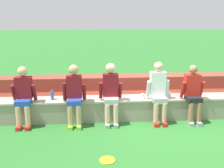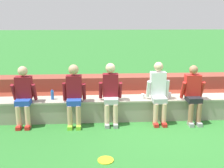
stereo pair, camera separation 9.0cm
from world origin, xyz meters
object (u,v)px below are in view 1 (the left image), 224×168
(person_center, at_px, (111,92))
(frisbee, at_px, (107,160))
(person_far_right, at_px, (193,93))
(water_bottle_near_left, at_px, (52,95))
(person_right_of_center, at_px, (158,91))
(plastic_cup_left_end, at_px, (143,96))
(person_left_of_center, at_px, (74,93))
(plastic_cup_middle, at_px, (169,95))
(person_far_left, at_px, (23,95))

(person_center, bearing_deg, frisbee, -96.16)
(person_far_right, height_order, water_bottle_near_left, person_far_right)
(person_right_of_center, distance_m, plastic_cup_left_end, 0.42)
(frisbee, bearing_deg, person_far_right, 38.12)
(water_bottle_near_left, bearing_deg, person_right_of_center, -5.43)
(person_left_of_center, height_order, plastic_cup_left_end, person_left_of_center)
(person_far_right, bearing_deg, person_right_of_center, 175.79)
(person_center, bearing_deg, plastic_cup_middle, 9.13)
(person_center, distance_m, person_far_right, 1.89)
(person_right_of_center, bearing_deg, water_bottle_near_left, 174.57)
(person_center, relative_size, person_right_of_center, 0.99)
(plastic_cup_left_end, height_order, plastic_cup_middle, plastic_cup_middle)
(plastic_cup_middle, bearing_deg, plastic_cup_left_end, -177.42)
(person_far_left, bearing_deg, person_center, 0.05)
(person_left_of_center, height_order, water_bottle_near_left, person_left_of_center)
(person_center, relative_size, water_bottle_near_left, 6.13)
(water_bottle_near_left, xyz_separation_m, frisbee, (1.16, -1.91, -0.62))
(person_left_of_center, bearing_deg, person_center, 3.44)
(plastic_cup_middle, distance_m, frisbee, 2.55)
(person_far_left, bearing_deg, frisbee, -43.67)
(person_far_left, height_order, plastic_cup_left_end, person_far_left)
(person_far_right, relative_size, water_bottle_near_left, 5.86)
(person_left_of_center, height_order, frisbee, person_left_of_center)
(person_far_left, distance_m, person_center, 1.93)
(water_bottle_near_left, relative_size, plastic_cup_left_end, 2.13)
(plastic_cup_left_end, xyz_separation_m, frisbee, (-0.95, -1.87, -0.56))
(person_left_of_center, relative_size, plastic_cup_middle, 11.51)
(person_far_left, relative_size, person_center, 0.97)
(frisbee, bearing_deg, person_right_of_center, 52.80)
(person_right_of_center, bearing_deg, person_left_of_center, -178.32)
(water_bottle_near_left, distance_m, plastic_cup_middle, 2.77)
(person_center, bearing_deg, person_left_of_center, -176.56)
(person_left_of_center, xyz_separation_m, plastic_cup_middle, (2.24, 0.28, -0.16))
(person_center, height_order, plastic_cup_middle, person_center)
(person_right_of_center, relative_size, person_far_right, 1.06)
(person_left_of_center, relative_size, person_right_of_center, 0.98)
(person_center, xyz_separation_m, plastic_cup_middle, (1.42, 0.23, -0.17))
(person_far_right, bearing_deg, plastic_cup_middle, 149.03)
(plastic_cup_left_end, bearing_deg, person_far_left, -175.76)
(person_right_of_center, bearing_deg, person_far_right, -4.21)
(plastic_cup_middle, bearing_deg, frisbee, -130.10)
(plastic_cup_left_end, bearing_deg, frisbee, -116.94)
(person_center, height_order, person_far_right, person_center)
(person_left_of_center, height_order, person_right_of_center, person_right_of_center)
(plastic_cup_left_end, distance_m, frisbee, 2.18)
(water_bottle_near_left, bearing_deg, plastic_cup_left_end, -1.07)
(person_left_of_center, relative_size, plastic_cup_left_end, 12.93)
(person_far_right, distance_m, water_bottle_near_left, 3.25)
(water_bottle_near_left, bearing_deg, person_center, -10.07)
(person_far_left, xyz_separation_m, frisbee, (1.75, -1.67, -0.72))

